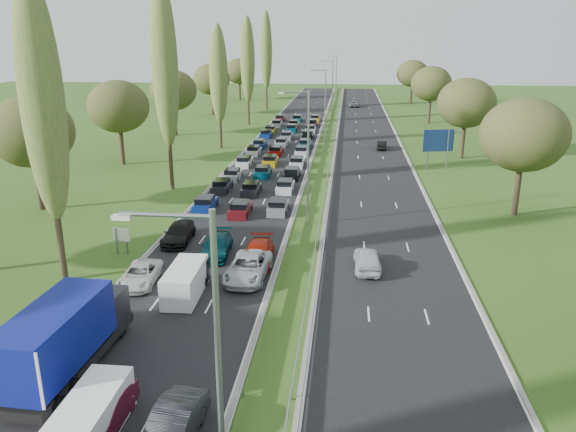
% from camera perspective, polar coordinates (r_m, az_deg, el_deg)
% --- Properties ---
extents(ground, '(260.00, 260.00, 0.00)m').
position_cam_1_polar(ground, '(86.87, 3.77, 6.83)').
color(ground, '#324F18').
rests_on(ground, ground).
extents(near_carriageway, '(10.50, 215.00, 0.04)m').
position_cam_1_polar(near_carriageway, '(89.83, -0.50, 7.22)').
color(near_carriageway, black).
rests_on(near_carriageway, ground).
extents(far_carriageway, '(10.50, 215.00, 0.04)m').
position_cam_1_polar(far_carriageway, '(89.32, 8.20, 6.98)').
color(far_carriageway, black).
rests_on(far_carriageway, ground).
extents(central_reservation, '(2.36, 215.00, 0.32)m').
position_cam_1_polar(central_reservation, '(89.22, 3.84, 7.47)').
color(central_reservation, gray).
rests_on(central_reservation, ground).
extents(lamp_columns, '(0.18, 140.18, 12.00)m').
position_cam_1_polar(lamp_columns, '(83.97, 3.79, 10.60)').
color(lamp_columns, gray).
rests_on(lamp_columns, ground).
extents(poplar_row, '(2.80, 127.80, 22.44)m').
position_cam_1_polar(poplar_row, '(76.06, -8.98, 14.54)').
color(poplar_row, '#2D2116').
rests_on(poplar_row, ground).
extents(woodland_left, '(8.00, 166.00, 11.10)m').
position_cam_1_polar(woodland_left, '(74.66, -17.85, 10.25)').
color(woodland_left, '#2D2116').
rests_on(woodland_left, ground).
extents(woodland_right, '(8.00, 153.00, 11.10)m').
position_cam_1_polar(woodland_right, '(74.23, 18.88, 10.11)').
color(woodland_right, '#2D2116').
rests_on(woodland_right, ground).
extents(traffic_queue_fill, '(9.10, 68.50, 0.80)m').
position_cam_1_polar(traffic_queue_fill, '(85.08, -0.87, 6.94)').
color(traffic_queue_fill, navy).
rests_on(traffic_queue_fill, ground).
extents(near_car_2, '(2.48, 4.93, 1.34)m').
position_cam_1_polar(near_car_2, '(39.94, -14.78, -5.78)').
color(near_car_2, silver).
rests_on(near_car_2, near_carriageway).
extents(near_car_3, '(2.31, 5.23, 1.49)m').
position_cam_1_polar(near_car_3, '(47.28, -11.07, -1.72)').
color(near_car_3, black).
rests_on(near_car_3, near_carriageway).
extents(near_car_5, '(1.66, 4.67, 1.53)m').
position_cam_1_polar(near_car_5, '(26.61, -18.38, -18.63)').
color(near_car_5, '#540E21').
rests_on(near_car_5, near_carriageway).
extents(near_car_7, '(2.41, 5.30, 1.51)m').
position_cam_1_polar(near_car_7, '(43.94, -7.30, -3.03)').
color(near_car_7, '#043F4A').
rests_on(near_car_7, near_carriageway).
extents(near_car_9, '(2.05, 4.99, 1.61)m').
position_cam_1_polar(near_car_9, '(25.16, -11.66, -20.28)').
color(near_car_9, black).
rests_on(near_car_9, near_carriageway).
extents(near_car_10, '(2.98, 5.93, 1.61)m').
position_cam_1_polar(near_car_10, '(39.53, -4.08, -5.24)').
color(near_car_10, '#B1B5BC').
rests_on(near_car_10, near_carriageway).
extents(near_car_11, '(2.35, 5.34, 1.52)m').
position_cam_1_polar(near_car_11, '(42.20, -3.03, -3.77)').
color(near_car_11, '#9C1A09').
rests_on(near_car_11, near_carriageway).
extents(near_car_12, '(1.89, 4.21, 1.40)m').
position_cam_1_polar(near_car_12, '(41.57, -3.31, -4.20)').
color(near_car_12, silver).
rests_on(near_car_12, near_carriageway).
extents(far_car_0, '(2.01, 4.73, 1.59)m').
position_cam_1_polar(far_car_0, '(41.32, 8.07, -4.35)').
color(far_car_0, silver).
rests_on(far_car_0, far_carriageway).
extents(far_car_1, '(1.66, 4.16, 1.35)m').
position_cam_1_polar(far_car_1, '(87.35, 9.51, 7.15)').
color(far_car_1, black).
rests_on(far_car_1, far_carriageway).
extents(far_car_2, '(2.58, 5.30, 1.45)m').
position_cam_1_polar(far_car_2, '(142.71, 6.77, 11.25)').
color(far_car_2, slate).
rests_on(far_car_2, far_carriageway).
extents(blue_lorry, '(2.64, 9.51, 4.01)m').
position_cam_1_polar(blue_lorry, '(30.42, -21.61, -11.28)').
color(blue_lorry, black).
rests_on(blue_lorry, near_carriageway).
extents(white_van_front, '(1.94, 4.95, 1.99)m').
position_cam_1_polar(white_van_front, '(26.34, -19.11, -18.50)').
color(white_van_front, white).
rests_on(white_van_front, near_carriageway).
extents(white_van_rear, '(1.99, 5.07, 2.04)m').
position_cam_1_polar(white_van_rear, '(37.49, -10.30, -6.44)').
color(white_van_rear, white).
rests_on(white_van_rear, near_carriageway).
extents(info_sign, '(1.48, 0.45, 2.10)m').
position_cam_1_polar(info_sign, '(45.54, -16.58, -2.09)').
color(info_sign, gray).
rests_on(info_sign, ground).
extents(direction_sign, '(3.91, 1.03, 5.20)m').
position_cam_1_polar(direction_sign, '(74.27, 15.03, 7.24)').
color(direction_sign, gray).
rests_on(direction_sign, ground).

